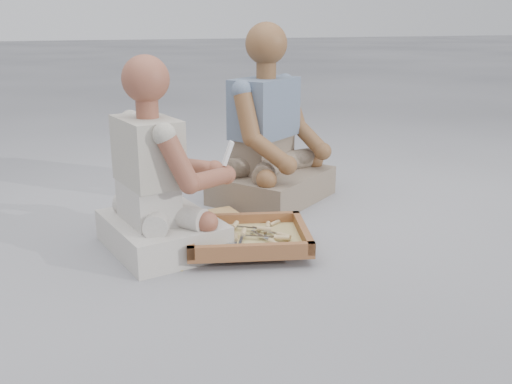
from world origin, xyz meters
name	(u,v)px	position (x,y,z in m)	size (l,w,h in m)	color
ground	(264,260)	(0.00, 0.00, 0.00)	(60.00, 60.00, 0.00)	#98979C
carved_panel	(190,231)	(-0.23, 0.43, 0.02)	(0.63, 0.42, 0.04)	olive
tool_tray	(248,238)	(-0.03, 0.13, 0.07)	(0.65, 0.57, 0.07)	brown
chisel_0	(280,235)	(0.11, 0.07, 0.08)	(0.13, 0.20, 0.02)	silver
chisel_1	(243,234)	(-0.06, 0.13, 0.09)	(0.11, 0.21, 0.02)	silver
chisel_2	(271,241)	(0.04, 0.01, 0.08)	(0.06, 0.22, 0.02)	silver
chisel_3	(260,228)	(0.04, 0.17, 0.09)	(0.19, 0.14, 0.02)	silver
chisel_4	(272,225)	(0.13, 0.24, 0.07)	(0.20, 0.13, 0.02)	silver
chisel_5	(277,237)	(0.08, 0.04, 0.08)	(0.20, 0.12, 0.02)	silver
chisel_6	(234,226)	(-0.06, 0.24, 0.09)	(0.14, 0.19, 0.02)	silver
chisel_7	(252,248)	(-0.07, -0.02, 0.08)	(0.16, 0.18, 0.02)	silver
chisel_8	(267,227)	(0.10, 0.22, 0.07)	(0.12, 0.20, 0.02)	silver
chisel_9	(236,239)	(-0.09, 0.12, 0.07)	(0.09, 0.21, 0.02)	silver
wood_chip_0	(182,270)	(-0.37, 0.03, 0.00)	(0.02, 0.01, 0.00)	tan
wood_chip_1	(298,239)	(0.24, 0.17, 0.00)	(0.02, 0.01, 0.00)	tan
wood_chip_2	(304,238)	(0.28, 0.18, 0.00)	(0.02, 0.01, 0.00)	tan
wood_chip_3	(224,237)	(-0.08, 0.33, 0.00)	(0.02, 0.01, 0.00)	tan
wood_chip_4	(200,248)	(-0.23, 0.24, 0.00)	(0.02, 0.01, 0.00)	tan
wood_chip_5	(226,237)	(-0.08, 0.33, 0.00)	(0.02, 0.01, 0.00)	tan
wood_chip_6	(187,260)	(-0.32, 0.12, 0.00)	(0.02, 0.01, 0.00)	tan
wood_chip_7	(214,243)	(-0.15, 0.27, 0.00)	(0.02, 0.01, 0.00)	tan
wood_chip_8	(279,240)	(0.16, 0.20, 0.00)	(0.02, 0.01, 0.00)	tan
wood_chip_9	(207,262)	(-0.25, 0.07, 0.00)	(0.02, 0.01, 0.00)	tan
wood_chip_10	(185,258)	(-0.33, 0.15, 0.00)	(0.02, 0.01, 0.00)	tan
wood_chip_11	(269,244)	(0.09, 0.17, 0.00)	(0.02, 0.01, 0.00)	tan
craftsman	(159,186)	(-0.40, 0.31, 0.30)	(0.65, 0.65, 0.89)	#B9B3AB
companion	(270,143)	(0.37, 0.85, 0.34)	(0.83, 0.80, 1.02)	gray
mobile_phone	(228,153)	(-0.06, 0.31, 0.43)	(0.06, 0.06, 0.12)	white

